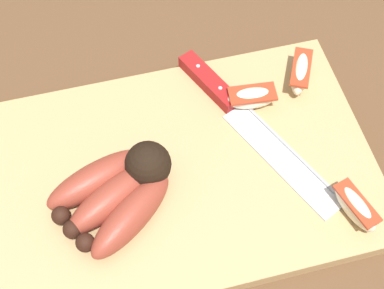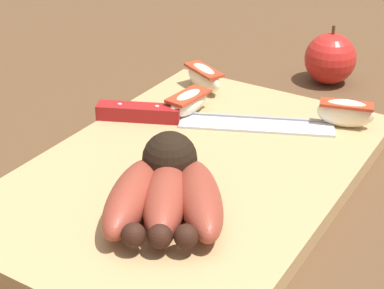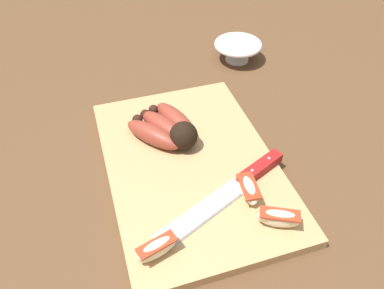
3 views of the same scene
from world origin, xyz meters
TOP-DOWN VIEW (x-y plane):
  - ground_plane at (0.00, 0.00)m, footprint 6.00×6.00m
  - cutting_board at (0.00, 0.02)m, footprint 0.45×0.30m
  - banana_bunch at (0.08, 0.04)m, footprint 0.16×0.15m
  - chefs_knife at (-0.08, -0.05)m, footprint 0.14×0.27m
  - apple_wedge_near at (-0.17, 0.12)m, footprint 0.04×0.07m
  - apple_wedge_middle at (-0.10, -0.05)m, footprint 0.07×0.03m
  - apple_wedge_far at (-0.17, -0.07)m, footprint 0.05×0.07m
  - ceramic_bowl at (0.34, -0.22)m, footprint 0.12×0.12m

SIDE VIEW (x-z plane):
  - ground_plane at x=0.00m, z-range 0.00..0.00m
  - cutting_board at x=0.00m, z-range 0.00..0.02m
  - chefs_knife at x=-0.08m, z-range 0.02..0.04m
  - ceramic_bowl at x=0.34m, z-range 0.00..0.06m
  - apple_wedge_middle at x=-0.10m, z-range 0.02..0.05m
  - apple_wedge_near at x=-0.17m, z-range 0.02..0.06m
  - apple_wedge_far at x=-0.17m, z-range 0.02..0.06m
  - banana_bunch at x=0.08m, z-range 0.01..0.07m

